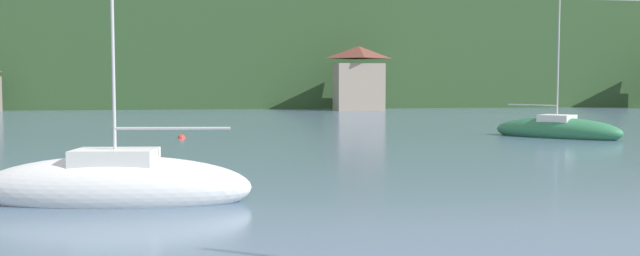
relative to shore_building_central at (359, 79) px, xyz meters
The scene contains 5 objects.
wooded_hillside 63.15m from the shore_building_central, 129.33° to the left, with size 352.00×74.26×40.69m.
shore_building_central is the anchor object (origin of this frame).
sailboat_mid_3 70.48m from the shore_building_central, 108.03° to the right, with size 8.06×3.21×11.51m.
sailboat_far_9 46.91m from the shore_building_central, 86.44° to the right, with size 7.26×7.98×11.02m.
mooring_buoy_mid 48.62m from the shore_building_central, 115.71° to the right, with size 0.48×0.48×0.48m, color red.
Camera 1 is at (-3.29, 27.59, 3.40)m, focal length 37.51 mm.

